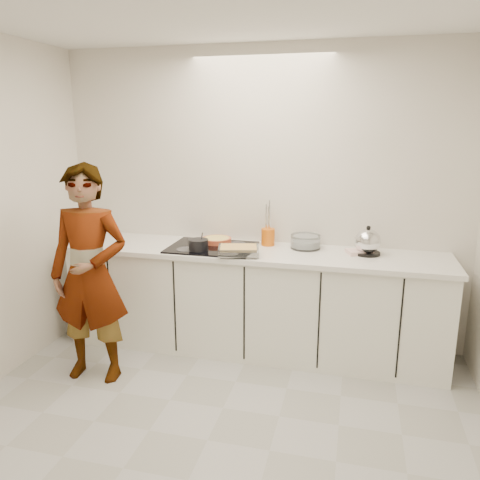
% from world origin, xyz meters
% --- Properties ---
extents(floor, '(3.60, 3.20, 0.00)m').
position_xyz_m(floor, '(0.00, 0.00, 0.00)').
color(floor, '#AFAFAE').
rests_on(floor, ground).
extents(wall_back, '(3.60, 0.00, 2.60)m').
position_xyz_m(wall_back, '(0.00, 1.60, 1.30)').
color(wall_back, silver).
rests_on(wall_back, ground).
extents(base_cabinets, '(3.20, 0.58, 0.87)m').
position_xyz_m(base_cabinets, '(0.00, 1.28, 0.43)').
color(base_cabinets, white).
rests_on(base_cabinets, floor).
extents(countertop, '(3.24, 0.64, 0.04)m').
position_xyz_m(countertop, '(0.00, 1.28, 0.89)').
color(countertop, white).
rests_on(countertop, base_cabinets).
extents(hob, '(0.72, 0.54, 0.01)m').
position_xyz_m(hob, '(-0.35, 1.26, 0.92)').
color(hob, black).
rests_on(hob, countertop).
extents(tart_dish, '(0.28, 0.28, 0.04)m').
position_xyz_m(tart_dish, '(-0.35, 1.40, 0.95)').
color(tart_dish, '#BF4E2E').
rests_on(tart_dish, hob).
extents(saucepan, '(0.22, 0.22, 0.16)m').
position_xyz_m(saucepan, '(-0.42, 1.12, 0.97)').
color(saucepan, black).
rests_on(saucepan, hob).
extents(baking_dish, '(0.37, 0.31, 0.06)m').
position_xyz_m(baking_dish, '(-0.07, 1.08, 0.96)').
color(baking_dish, silver).
rests_on(baking_dish, hob).
extents(mixing_bowl, '(0.31, 0.31, 0.12)m').
position_xyz_m(mixing_bowl, '(0.43, 1.44, 0.96)').
color(mixing_bowl, silver).
rests_on(mixing_bowl, countertop).
extents(tea_towel, '(0.24, 0.21, 0.03)m').
position_xyz_m(tea_towel, '(0.87, 1.38, 0.93)').
color(tea_towel, white).
rests_on(tea_towel, countertop).
extents(kettle, '(0.25, 0.25, 0.24)m').
position_xyz_m(kettle, '(0.93, 1.38, 1.01)').
color(kettle, black).
rests_on(kettle, countertop).
extents(utensil_crock, '(0.13, 0.13, 0.15)m').
position_xyz_m(utensil_crock, '(0.10, 1.47, 0.98)').
color(utensil_crock, '#D45E0D').
rests_on(utensil_crock, countertop).
extents(cook, '(0.64, 0.45, 1.67)m').
position_xyz_m(cook, '(-1.10, 0.55, 0.84)').
color(cook, white).
rests_on(cook, floor).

